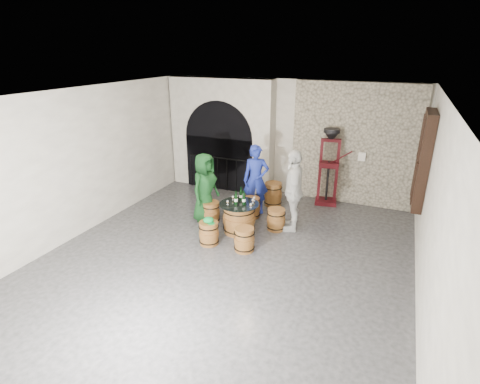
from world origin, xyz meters
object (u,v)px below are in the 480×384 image
at_px(side_barrel, 273,194).
at_px(barrel_stool_near_right, 244,239).
at_px(corking_press, 329,161).
at_px(person_white, 294,191).
at_px(barrel_stool_right, 276,219).
at_px(wine_bottle_center, 244,199).
at_px(person_blue, 256,180).
at_px(barrel_stool_far, 252,207).
at_px(person_green, 205,188).
at_px(barrel_stool_left, 211,212).
at_px(wine_bottle_right, 241,195).
at_px(wine_bottle_left, 236,199).
at_px(barrel_table, 239,218).
at_px(barrel_stool_near_left, 209,233).

bearing_deg(side_barrel, barrel_stool_near_right, -84.95).
bearing_deg(corking_press, person_white, -112.62).
relative_size(barrel_stool_right, wine_bottle_center, 1.58).
relative_size(person_blue, person_white, 0.93).
distance_m(barrel_stool_far, wine_bottle_center, 1.04).
height_order(person_white, corking_press, corking_press).
relative_size(barrel_stool_far, person_green, 0.30).
height_order(wine_bottle_center, corking_press, corking_press).
xyz_separation_m(barrel_stool_left, person_white, (1.90, 0.42, 0.70)).
relative_size(wine_bottle_center, side_barrel, 0.51).
xyz_separation_m(barrel_stool_left, wine_bottle_right, (0.79, -0.01, 0.57)).
height_order(barrel_stool_far, person_white, person_white).
distance_m(wine_bottle_left, wine_bottle_center, 0.18).
height_order(barrel_stool_right, barrel_stool_near_right, same).
relative_size(barrel_stool_far, side_barrel, 0.81).
bearing_deg(corking_press, wine_bottle_center, -128.86).
xyz_separation_m(person_green, side_barrel, (1.22, 1.52, -0.53)).
relative_size(barrel_table, barrel_stool_far, 1.75).
distance_m(barrel_stool_far, barrel_stool_near_left, 1.68).
relative_size(barrel_stool_near_left, wine_bottle_center, 1.58).
relative_size(barrel_stool_far, person_blue, 0.29).
bearing_deg(barrel_table, corking_press, 58.74).
bearing_deg(side_barrel, wine_bottle_center, -93.43).
height_order(wine_bottle_center, wine_bottle_right, same).
bearing_deg(barrel_stool_right, person_green, -174.02).
distance_m(barrel_stool_right, wine_bottle_right, 1.00).
bearing_deg(wine_bottle_right, person_green, 177.12).
distance_m(barrel_table, person_green, 1.15).
distance_m(barrel_stool_left, side_barrel, 1.89).
bearing_deg(person_white, barrel_stool_near_left, -58.83).
bearing_deg(barrel_stool_right, barrel_stool_left, -171.88).
bearing_deg(person_white, person_blue, -129.37).
height_order(person_blue, wine_bottle_center, person_blue).
bearing_deg(barrel_stool_left, corking_press, 43.98).
xyz_separation_m(barrel_table, barrel_stool_left, (-0.84, 0.22, -0.09)).
height_order(barrel_stool_right, wine_bottle_center, wine_bottle_center).
xyz_separation_m(barrel_table, barrel_stool_far, (-0.04, 0.86, -0.09)).
bearing_deg(barrel_stool_near_right, wine_bottle_left, 125.41).
distance_m(barrel_stool_left, person_white, 2.07).
xyz_separation_m(barrel_table, barrel_stool_near_left, (-0.37, -0.78, -0.09)).
xyz_separation_m(barrel_stool_right, corking_press, (0.76, 2.03, 0.94)).
distance_m(barrel_stool_left, person_blue, 1.39).
xyz_separation_m(barrel_stool_near_left, wine_bottle_left, (0.31, 0.73, 0.57)).
bearing_deg(wine_bottle_right, barrel_stool_right, 16.35).
height_order(person_green, corking_press, corking_press).
xyz_separation_m(barrel_stool_near_right, side_barrel, (-0.22, 2.52, 0.06)).
bearing_deg(wine_bottle_center, person_white, 32.99).
bearing_deg(barrel_stool_near_right, person_blue, 104.32).
xyz_separation_m(barrel_table, wine_bottle_center, (0.11, 0.01, 0.48)).
distance_m(person_blue, person_white, 1.24).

